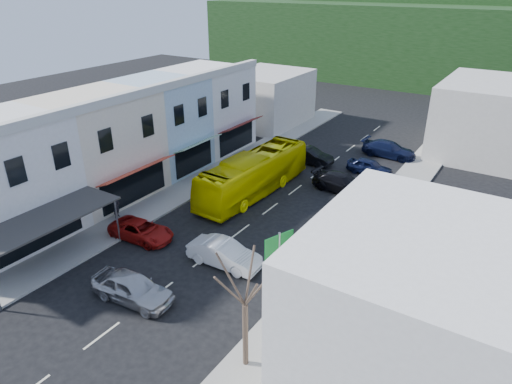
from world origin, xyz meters
name	(u,v)px	position (x,y,z in m)	size (l,w,h in m)	color
ground	(204,259)	(0.00, 0.00, 0.00)	(120.00, 120.00, 0.00)	black
sidewalk_left	(208,178)	(-7.50, 10.00, 0.07)	(3.00, 52.00, 0.15)	gray
sidewalk_right	(375,223)	(7.50, 10.00, 0.07)	(3.00, 52.00, 0.15)	gray
shopfront_row	(118,140)	(-12.49, 5.00, 4.00)	(8.25, 30.00, 8.00)	silver
right_building	(416,328)	(13.50, -4.00, 4.00)	(8.00, 9.00, 8.00)	silver
distant_block_left	(266,98)	(-12.00, 27.00, 3.00)	(8.00, 10.00, 6.00)	#B7B2A8
distant_block_right	(484,117)	(11.00, 30.00, 3.50)	(8.00, 12.00, 7.00)	#B7B2A8
hillside	(440,38)	(-1.45, 65.09, 6.73)	(80.00, 26.00, 14.00)	black
bus	(254,175)	(-2.56, 9.67, 1.55)	(2.50, 11.60, 3.10)	#E0D503
car_silver	(133,289)	(-0.71, -5.21, 0.70)	(1.80, 4.40, 1.40)	#ABABAF
car_white	(224,255)	(1.47, 0.16, 0.70)	(1.80, 4.40, 1.40)	silver
car_red	(141,229)	(-5.00, -0.35, 0.70)	(1.90, 4.60, 1.40)	maroon
car_black_near	(342,184)	(3.36, 13.76, 0.70)	(1.84, 4.50, 1.40)	black
car_navy_mid	(370,167)	(3.93, 18.51, 0.70)	(1.80, 4.40, 1.40)	black
car_black_far	(309,156)	(-1.78, 18.01, 0.70)	(1.80, 4.40, 1.40)	black
car_navy_far	(389,150)	(3.99, 23.71, 0.70)	(1.84, 4.50, 1.40)	black
pedestrian_left	(116,207)	(-8.47, 0.67, 1.00)	(0.60, 0.40, 1.70)	black
direction_sign	(279,266)	(5.80, -0.86, 2.06)	(0.86, 1.80, 4.12)	#0B5D1D
street_tree	(245,305)	(6.98, -5.77, 3.41)	(2.75, 2.75, 6.82)	#35281F
traffic_signal	(432,119)	(6.24, 30.10, 2.55)	(0.88, 1.14, 5.09)	black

